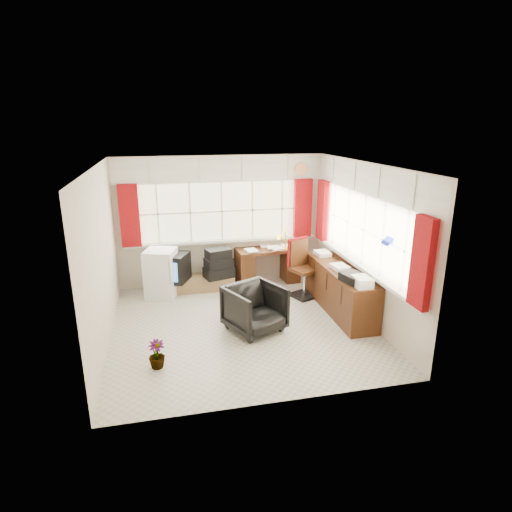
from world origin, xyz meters
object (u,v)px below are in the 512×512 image
at_px(radiator, 235,305).
at_px(office_chair, 255,309).
at_px(task_chair, 301,265).
at_px(credenza, 340,289).
at_px(crt_tv, 172,267).
at_px(desk, 267,263).
at_px(tv_bench, 197,283).
at_px(desk_lamp, 286,235).
at_px(mini_fridge, 161,273).

bearing_deg(radiator, office_chair, -66.25).
bearing_deg(task_chair, credenza, -62.86).
bearing_deg(crt_tv, desk, 5.35).
bearing_deg(crt_tv, office_chair, -57.09).
distance_m(office_chair, tv_bench, 2.06).
relative_size(task_chair, tv_bench, 0.77).
bearing_deg(desk, credenza, -61.55).
xyz_separation_m(radiator, crt_tv, (-0.95, 1.31, 0.29)).
relative_size(desk_lamp, task_chair, 0.39).
relative_size(desk, credenza, 0.64).
distance_m(desk_lamp, crt_tv, 2.25).
bearing_deg(radiator, desk_lamp, 46.78).
relative_size(tv_bench, crt_tv, 1.89).
bearing_deg(credenza, tv_bench, 146.30).
xyz_separation_m(desk_lamp, credenza, (0.55, -1.43, -0.61)).
xyz_separation_m(tv_bench, crt_tv, (-0.46, -0.10, 0.39)).
height_order(desk_lamp, credenza, desk_lamp).
bearing_deg(radiator, credenza, -3.60).
bearing_deg(mini_fridge, credenza, -24.24).
xyz_separation_m(office_chair, radiator, (-0.22, 0.51, -0.14)).
xyz_separation_m(office_chair, credenza, (1.57, 0.39, 0.03)).
relative_size(task_chair, credenza, 0.54).
bearing_deg(tv_bench, desk, 3.24).
height_order(credenza, crt_tv, credenza).
distance_m(task_chair, credenza, 0.95).
bearing_deg(task_chair, radiator, -152.21).
bearing_deg(tv_bench, credenza, -33.70).
xyz_separation_m(task_chair, crt_tv, (-2.32, 0.59, -0.06)).
xyz_separation_m(desk, tv_bench, (-1.41, -0.08, -0.27)).
distance_m(radiator, crt_tv, 1.65).
height_order(desk_lamp, task_chair, desk_lamp).
height_order(tv_bench, mini_fridge, mini_fridge).
distance_m(credenza, crt_tv, 3.09).
distance_m(task_chair, office_chair, 1.69).
height_order(desk_lamp, mini_fridge, desk_lamp).
bearing_deg(radiator, tv_bench, 109.18).
bearing_deg(desk_lamp, crt_tv, -179.78).
height_order(task_chair, credenza, task_chair).
bearing_deg(radiator, crt_tv, 126.02).
bearing_deg(desk, mini_fridge, -172.36).
relative_size(desk_lamp, office_chair, 0.52).
relative_size(desk, crt_tv, 1.73).
relative_size(task_chair, radiator, 1.96).
distance_m(tv_bench, crt_tv, 0.61).
bearing_deg(mini_fridge, desk_lamp, 2.64).
xyz_separation_m(task_chair, radiator, (-1.36, -0.72, -0.35)).
distance_m(desk_lamp, tv_bench, 1.94).
bearing_deg(tv_bench, radiator, -70.82).
xyz_separation_m(task_chair, credenza, (0.43, -0.83, -0.18)).
distance_m(office_chair, radiator, 0.57).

